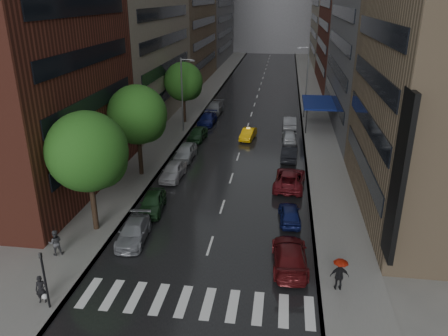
% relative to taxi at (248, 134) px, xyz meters
% --- Properties ---
extents(ground, '(220.00, 220.00, 0.00)m').
position_rel_taxi_xyz_m(ground, '(-0.52, -28.23, -0.65)').
color(ground, gray).
rests_on(ground, ground).
extents(road, '(14.00, 140.00, 0.01)m').
position_rel_taxi_xyz_m(road, '(-0.52, 21.77, -0.64)').
color(road, black).
rests_on(road, ground).
extents(sidewalk_left, '(4.00, 140.00, 0.15)m').
position_rel_taxi_xyz_m(sidewalk_left, '(-9.52, 21.77, -0.57)').
color(sidewalk_left, gray).
rests_on(sidewalk_left, ground).
extents(sidewalk_right, '(4.00, 140.00, 0.15)m').
position_rel_taxi_xyz_m(sidewalk_right, '(8.48, 21.77, -0.57)').
color(sidewalk_right, gray).
rests_on(sidewalk_right, ground).
extents(crosswalk, '(13.15, 2.80, 0.01)m').
position_rel_taxi_xyz_m(crosswalk, '(-0.32, -30.23, -0.64)').
color(crosswalk, silver).
rests_on(crosswalk, ground).
extents(buildings_right, '(8.05, 109.10, 36.00)m').
position_rel_taxi_xyz_m(buildings_right, '(14.48, 28.48, 14.38)').
color(buildings_right, '#937A5B').
rests_on(buildings_right, ground).
extents(tree_near, '(5.59, 5.59, 8.91)m').
position_rel_taxi_xyz_m(tree_near, '(-9.12, -23.24, 5.45)').
color(tree_near, '#382619').
rests_on(tree_near, ground).
extents(tree_mid, '(5.44, 5.44, 8.67)m').
position_rel_taxi_xyz_m(tree_mid, '(-9.12, -12.63, 5.28)').
color(tree_mid, '#382619').
rests_on(tree_mid, ground).
extents(tree_far, '(5.07, 5.07, 8.08)m').
position_rel_taxi_xyz_m(tree_far, '(-9.12, 6.07, 4.88)').
color(tree_far, '#382619').
rests_on(tree_far, ground).
extents(taxi, '(1.92, 4.09, 1.30)m').
position_rel_taxi_xyz_m(taxi, '(0.00, 0.00, 0.00)').
color(taxi, '#F2B00C').
rests_on(taxi, ground).
extents(parked_cars_left, '(2.48, 40.91, 1.58)m').
position_rel_taxi_xyz_m(parked_cars_left, '(-5.92, -5.04, 0.10)').
color(parked_cars_left, gray).
rests_on(parked_cars_left, ground).
extents(parked_cars_right, '(3.01, 36.57, 1.55)m').
position_rel_taxi_xyz_m(parked_cars_right, '(4.88, -11.52, 0.10)').
color(parked_cars_right, '#581114').
rests_on(parked_cars_right, ground).
extents(ped_bag_walker, '(0.71, 0.55, 1.66)m').
position_rel_taxi_xyz_m(ped_bag_walker, '(-8.69, -31.51, 0.30)').
color(ped_bag_walker, black).
rests_on(ped_bag_walker, sidewalk_left).
extents(ped_black_umbrella, '(1.07, 0.99, 2.09)m').
position_rel_taxi_xyz_m(ped_black_umbrella, '(-10.29, -26.88, 0.73)').
color(ped_black_umbrella, '#434448').
rests_on(ped_black_umbrella, sidewalk_left).
extents(ped_red_umbrella, '(1.09, 0.82, 2.01)m').
position_rel_taxi_xyz_m(ped_red_umbrella, '(7.68, -28.09, 0.68)').
color(ped_red_umbrella, black).
rests_on(ped_red_umbrella, sidewalk_right).
extents(traffic_light, '(0.18, 0.15, 3.45)m').
position_rel_taxi_xyz_m(traffic_light, '(-8.12, -31.88, 1.58)').
color(traffic_light, black).
rests_on(traffic_light, sidewalk_left).
extents(street_lamp_left, '(1.74, 0.22, 9.00)m').
position_rel_taxi_xyz_m(street_lamp_left, '(-8.24, 1.77, 4.24)').
color(street_lamp_left, gray).
rests_on(street_lamp_left, sidewalk_left).
extents(street_lamp_right, '(1.74, 0.22, 9.00)m').
position_rel_taxi_xyz_m(street_lamp_right, '(7.20, 16.77, 4.24)').
color(street_lamp_right, gray).
rests_on(street_lamp_right, sidewalk_right).
extents(awning, '(4.00, 8.00, 3.12)m').
position_rel_taxi_xyz_m(awning, '(8.47, 6.77, 2.48)').
color(awning, navy).
rests_on(awning, sidewalk_right).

